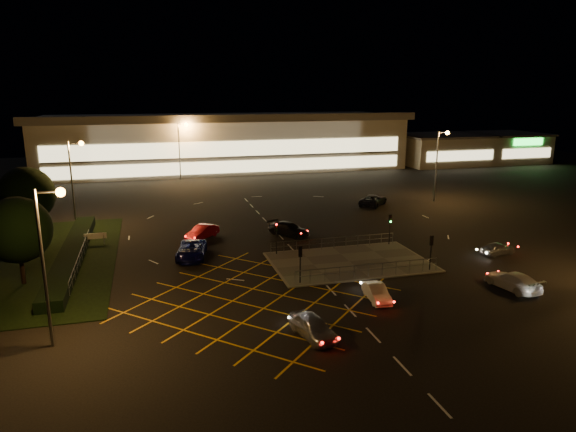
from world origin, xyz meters
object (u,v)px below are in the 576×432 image
object	(u,v)px
signal_ne	(390,223)
car_approach_white	(513,281)
car_circ_red	(202,232)
signal_nw	(276,231)
car_left_blue	(191,250)
car_far_dkgrey	(289,229)
signal_sw	(300,257)
signal_se	(431,245)
car_right_silver	(498,249)
car_near_silver	(313,327)
car_east_grey	(373,200)
car_queue_white	(377,293)

from	to	relation	value
signal_ne	car_approach_white	bearing A→B (deg)	-72.90
car_circ_red	car_approach_white	size ratio (longest dim) A/B	0.90
signal_nw	car_approach_white	bearing A→B (deg)	-40.01
car_left_blue	car_far_dkgrey	distance (m)	12.19
car_circ_red	signal_sw	bearing A→B (deg)	-25.61
signal_nw	car_left_blue	size ratio (longest dim) A/B	0.56
signal_se	car_right_silver	size ratio (longest dim) A/B	0.86
signal_ne	car_left_blue	world-z (taller)	signal_ne
car_near_silver	car_far_dkgrey	size ratio (longest dim) A/B	0.87
car_approach_white	signal_nw	bearing A→B (deg)	-48.71
signal_se	car_right_silver	xyz separation A→B (m)	(8.75, 2.33, -1.75)
signal_se	car_right_silver	world-z (taller)	signal_se
signal_nw	car_east_grey	size ratio (longest dim) A/B	0.58
car_right_silver	car_left_blue	bearing A→B (deg)	66.37
signal_nw	car_approach_white	xyz separation A→B (m)	(16.18, -13.58, -1.66)
signal_sw	car_left_blue	world-z (taller)	signal_sw
signal_se	car_east_grey	bearing A→B (deg)	-103.87
signal_ne	car_circ_red	xyz separation A→B (m)	(-18.33, 7.64, -1.64)
signal_nw	car_right_silver	world-z (taller)	signal_nw
signal_se	car_near_silver	distance (m)	16.74
signal_sw	car_circ_red	xyz separation A→B (m)	(-6.33, 15.63, -1.64)
signal_ne	car_queue_white	size ratio (longest dim) A/B	0.85
signal_se	car_queue_white	bearing A→B (deg)	32.96
signal_sw	car_circ_red	bearing A→B (deg)	-67.96
signal_ne	car_far_dkgrey	size ratio (longest dim) A/B	0.64
car_near_silver	signal_nw	bearing A→B (deg)	70.95
signal_sw	car_queue_white	size ratio (longest dim) A/B	0.85
signal_ne	car_circ_red	world-z (taller)	signal_ne
signal_sw	signal_se	size ratio (longest dim) A/B	1.00
car_circ_red	car_east_grey	world-z (taller)	car_east_grey
car_right_silver	car_east_grey	size ratio (longest dim) A/B	0.67
signal_nw	car_near_silver	bearing A→B (deg)	-96.29
car_approach_white	car_far_dkgrey	bearing A→B (deg)	-65.32
signal_nw	car_far_dkgrey	world-z (taller)	signal_nw
car_circ_red	car_left_blue	bearing A→B (deg)	-62.56
car_left_blue	car_near_silver	bearing A→B (deg)	-60.35
signal_nw	car_left_blue	xyz separation A→B (m)	(-8.03, 1.24, -1.59)
signal_sw	car_near_silver	size ratio (longest dim) A/B	0.74
signal_sw	car_queue_white	bearing A→B (deg)	134.38
car_east_grey	car_far_dkgrey	bearing A→B (deg)	81.84
signal_nw	car_circ_red	bearing A→B (deg)	129.63
signal_se	signal_nw	xyz separation A→B (m)	(-12.00, 7.99, 0.00)
car_left_blue	car_east_grey	world-z (taller)	car_left_blue
car_left_blue	car_approach_white	size ratio (longest dim) A/B	1.15
signal_nw	car_queue_white	xyz separation A→B (m)	(4.66, -12.75, -1.76)
signal_nw	car_right_silver	xyz separation A→B (m)	(20.75, -5.65, -1.75)
car_queue_white	signal_sw	bearing A→B (deg)	140.77
signal_sw	signal_ne	xyz separation A→B (m)	(12.00, 7.99, 0.00)
car_right_silver	car_circ_red	size ratio (longest dim) A/B	0.83
car_far_dkgrey	car_circ_red	bearing A→B (deg)	134.59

